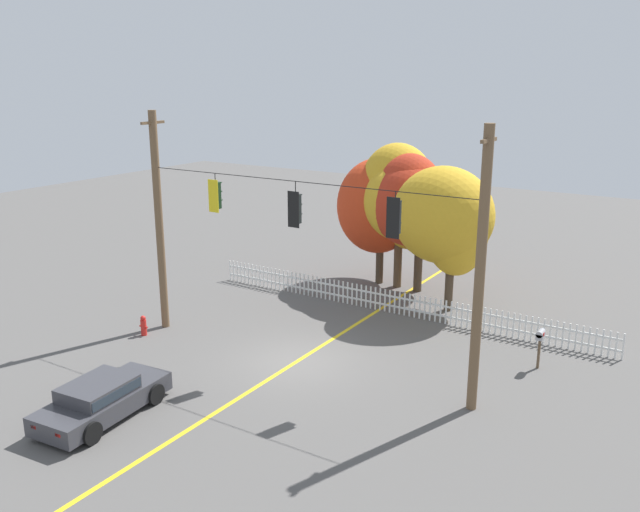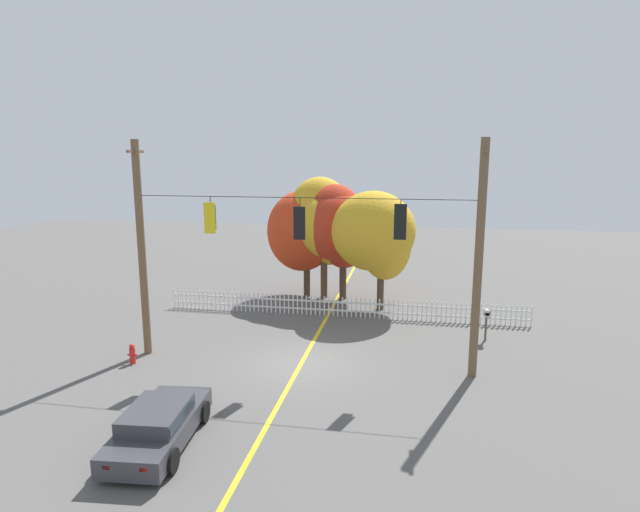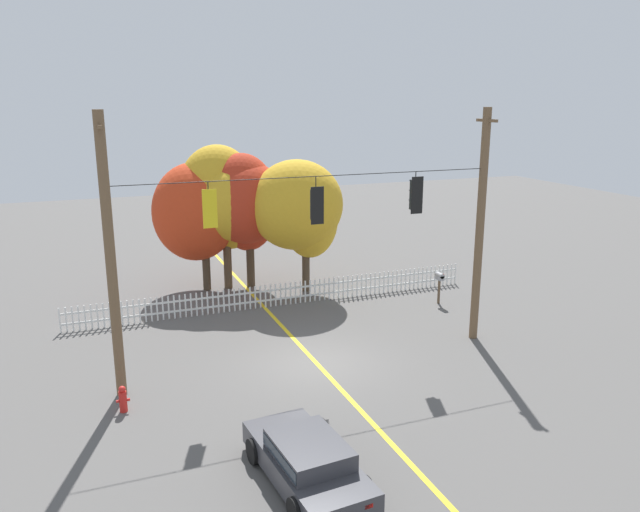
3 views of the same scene
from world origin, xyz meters
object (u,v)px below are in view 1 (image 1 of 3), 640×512
object	(u,v)px
traffic_signal_northbound_primary	(216,195)
autumn_oak_far_east	(414,203)
fire_hydrant	(144,326)
autumn_maple_far_west	(446,220)
traffic_signal_eastbound_side	(296,209)
autumn_maple_near_fence	(377,206)
parked_car	(102,398)
traffic_signal_westbound_side	(395,217)
roadside_mailbox	(540,337)
autumn_maple_mid	(402,198)

from	to	relation	value
traffic_signal_northbound_primary	autumn_oak_far_east	world-z (taller)	autumn_oak_far_east
fire_hydrant	autumn_maple_far_west	bearing A→B (deg)	46.02
traffic_signal_eastbound_side	autumn_maple_near_fence	bearing A→B (deg)	101.91
parked_car	traffic_signal_eastbound_side	bearing A→B (deg)	67.16
fire_hydrant	traffic_signal_westbound_side	bearing A→B (deg)	6.36
traffic_signal_westbound_side	parked_car	distance (m)	10.03
autumn_oak_far_east	parked_car	size ratio (longest dim) A/B	1.49
traffic_signal_eastbound_side	traffic_signal_northbound_primary	bearing A→B (deg)	180.00
autumn_oak_far_east	roadside_mailbox	size ratio (longest dim) A/B	4.56
roadside_mailbox	fire_hydrant	bearing A→B (deg)	-159.67
traffic_signal_eastbound_side	traffic_signal_westbound_side	xyz separation A→B (m)	(3.57, -0.00, 0.12)
traffic_signal_westbound_side	fire_hydrant	world-z (taller)	traffic_signal_westbound_side
traffic_signal_eastbound_side	parked_car	world-z (taller)	traffic_signal_eastbound_side
autumn_maple_far_west	fire_hydrant	world-z (taller)	autumn_maple_far_west
traffic_signal_northbound_primary	autumn_oak_far_east	xyz separation A→B (m)	(3.47, 9.18, -1.41)
traffic_signal_westbound_side	autumn_maple_near_fence	xyz separation A→B (m)	(-5.63, 9.78, -1.84)
traffic_signal_westbound_side	autumn_maple_mid	world-z (taller)	autumn_maple_mid
traffic_signal_northbound_primary	autumn_maple_mid	bearing A→B (deg)	74.04
traffic_signal_eastbound_side	traffic_signal_westbound_side	size ratio (longest dim) A/B	1.07
roadside_mailbox	traffic_signal_northbound_primary	bearing A→B (deg)	-159.78
traffic_signal_northbound_primary	roadside_mailbox	world-z (taller)	traffic_signal_northbound_primary
traffic_signal_northbound_primary	autumn_oak_far_east	bearing A→B (deg)	69.29
parked_car	autumn_maple_mid	bearing A→B (deg)	82.96
traffic_signal_northbound_primary	parked_car	size ratio (longest dim) A/B	0.32
traffic_signal_eastbound_side	autumn_oak_far_east	bearing A→B (deg)	89.50
autumn_maple_mid	parked_car	size ratio (longest dim) A/B	1.57
parked_car	fire_hydrant	size ratio (longest dim) A/B	5.39
parked_car	traffic_signal_westbound_side	bearing A→B (deg)	45.07
autumn_maple_far_west	roadside_mailbox	bearing A→B (deg)	-37.33
autumn_oak_far_east	autumn_maple_far_west	world-z (taller)	autumn_oak_far_east
autumn_oak_far_east	fire_hydrant	xyz separation A→B (m)	(-6.38, -10.28, -3.71)
traffic_signal_westbound_side	autumn_maple_far_west	size ratio (longest dim) A/B	0.23
autumn_maple_mid	traffic_signal_eastbound_side	bearing A→B (deg)	-85.97
autumn_oak_far_east	autumn_maple_far_west	xyz separation A→B (m)	(2.12, -1.47, -0.23)
autumn_maple_near_fence	autumn_maple_far_west	world-z (taller)	autumn_maple_far_west
traffic_signal_eastbound_side	roadside_mailbox	bearing A→B (deg)	28.45
traffic_signal_eastbound_side	autumn_maple_mid	bearing A→B (deg)	94.03
autumn_maple_far_west	autumn_oak_far_east	bearing A→B (deg)	145.28
autumn_maple_mid	parked_car	bearing A→B (deg)	-97.04
roadside_mailbox	traffic_signal_westbound_side	bearing A→B (deg)	-132.94
autumn_oak_far_east	traffic_signal_westbound_side	bearing A→B (deg)	-69.20
traffic_signal_eastbound_side	fire_hydrant	xyz separation A→B (m)	(-6.30, -1.10, -5.00)
parked_car	fire_hydrant	world-z (taller)	parked_car
traffic_signal_northbound_primary	autumn_maple_far_west	size ratio (longest dim) A/B	0.22
traffic_signal_northbound_primary	traffic_signal_westbound_side	size ratio (longest dim) A/B	0.97
autumn_maple_far_west	autumn_maple_mid	bearing A→B (deg)	147.93
autumn_maple_mid	fire_hydrant	bearing A→B (deg)	-117.95
traffic_signal_northbound_primary	autumn_maple_mid	distance (m)	9.97
traffic_signal_westbound_side	roadside_mailbox	world-z (taller)	traffic_signal_westbound_side
traffic_signal_westbound_side	autumn_maple_far_west	world-z (taller)	traffic_signal_westbound_side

